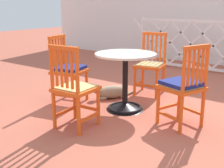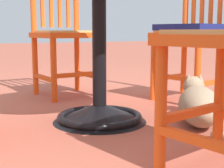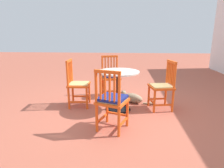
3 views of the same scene
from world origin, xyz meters
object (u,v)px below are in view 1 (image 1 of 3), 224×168
orange_chair_near_fence (68,70)px  cafe_table (125,88)px  orange_chair_at_corner (150,65)px  orange_chair_facing_out (74,89)px  orange_chair_tucked_in (183,87)px  tabby_cat (111,92)px

orange_chair_near_fence → cafe_table: bearing=14.3°
cafe_table → orange_chair_at_corner: 0.83m
cafe_table → orange_chair_near_fence: (-0.80, -0.20, 0.16)m
orange_chair_facing_out → orange_chair_tucked_in: bearing=38.9°
cafe_table → orange_chair_tucked_in: bearing=-4.1°
orange_chair_near_fence → tabby_cat: size_ratio=1.33×
orange_chair_near_fence → orange_chair_at_corner: bearing=55.2°
orange_chair_near_fence → orange_chair_tucked_in: bearing=5.3°
orange_chair_near_fence → orange_chair_facing_out: bearing=-41.1°
cafe_table → orange_chair_at_corner: (-0.09, 0.82, 0.15)m
orange_chair_tucked_in → tabby_cat: (-1.21, 0.32, -0.35)m
cafe_table → orange_chair_facing_out: 0.81m
orange_chair_at_corner → orange_chair_near_fence: bearing=-124.8°
cafe_table → tabby_cat: bearing=148.1°
tabby_cat → cafe_table: bearing=-31.9°
orange_chair_tucked_in → orange_chair_facing_out: same height
orange_chair_at_corner → orange_chair_tucked_in: bearing=-44.9°
orange_chair_at_corner → orange_chair_facing_out: (-0.04, -1.61, 0.00)m
orange_chair_at_corner → tabby_cat: size_ratio=1.33×
orange_chair_tucked_in → orange_chair_at_corner: (-0.87, 0.87, -0.01)m
orange_chair_tucked_in → orange_chair_facing_out: 1.17m
orange_chair_near_fence → tabby_cat: bearing=51.4°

